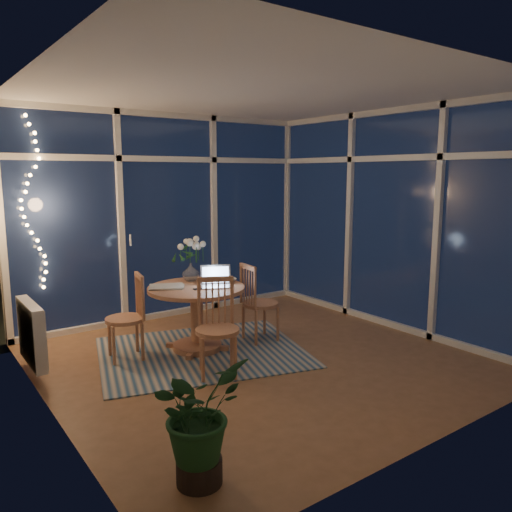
{
  "coord_description": "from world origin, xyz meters",
  "views": [
    {
      "loc": [
        -2.84,
        -3.88,
        1.86
      ],
      "look_at": [
        0.14,
        0.25,
        1.01
      ],
      "focal_mm": 35.0,
      "sensor_mm": 36.0,
      "label": 1
    }
  ],
  "objects_px": {
    "dining_table": "(197,319)",
    "potted_plant": "(198,425)",
    "chair_right": "(260,302)",
    "laptop": "(217,276)",
    "flower_vase": "(191,271)",
    "chair_left": "(125,317)",
    "chair_front": "(217,328)"
  },
  "relations": [
    {
      "from": "dining_table",
      "to": "potted_plant",
      "type": "relative_size",
      "value": 1.33
    },
    {
      "from": "chair_right",
      "to": "laptop",
      "type": "bearing_deg",
      "value": 93.83
    },
    {
      "from": "laptop",
      "to": "flower_vase",
      "type": "bearing_deg",
      "value": 125.96
    },
    {
      "from": "laptop",
      "to": "flower_vase",
      "type": "distance_m",
      "value": 0.42
    },
    {
      "from": "chair_left",
      "to": "laptop",
      "type": "bearing_deg",
      "value": 81.14
    },
    {
      "from": "potted_plant",
      "to": "flower_vase",
      "type": "bearing_deg",
      "value": 62.31
    },
    {
      "from": "flower_vase",
      "to": "potted_plant",
      "type": "xyz_separation_m",
      "value": [
        -1.21,
        -2.31,
        -0.41
      ]
    },
    {
      "from": "chair_front",
      "to": "laptop",
      "type": "xyz_separation_m",
      "value": [
        0.35,
        0.58,
        0.35
      ]
    },
    {
      "from": "chair_left",
      "to": "chair_right",
      "type": "bearing_deg",
      "value": 88.16
    },
    {
      "from": "chair_right",
      "to": "laptop",
      "type": "xyz_separation_m",
      "value": [
        -0.56,
        0.01,
        0.36
      ]
    },
    {
      "from": "dining_table",
      "to": "chair_right",
      "type": "xyz_separation_m",
      "value": [
        0.72,
        -0.15,
        0.1
      ]
    },
    {
      "from": "chair_left",
      "to": "chair_right",
      "type": "relative_size",
      "value": 0.98
    },
    {
      "from": "chair_left",
      "to": "flower_vase",
      "type": "relative_size",
      "value": 4.18
    },
    {
      "from": "dining_table",
      "to": "chair_front",
      "type": "distance_m",
      "value": 0.74
    },
    {
      "from": "laptop",
      "to": "potted_plant",
      "type": "distance_m",
      "value": 2.33
    },
    {
      "from": "dining_table",
      "to": "potted_plant",
      "type": "distance_m",
      "value": 2.32
    },
    {
      "from": "chair_right",
      "to": "potted_plant",
      "type": "relative_size",
      "value": 1.17
    },
    {
      "from": "chair_right",
      "to": "flower_vase",
      "type": "distance_m",
      "value": 0.84
    },
    {
      "from": "chair_front",
      "to": "potted_plant",
      "type": "relative_size",
      "value": 1.21
    },
    {
      "from": "chair_left",
      "to": "laptop",
      "type": "relative_size",
      "value": 2.77
    },
    {
      "from": "dining_table",
      "to": "laptop",
      "type": "height_order",
      "value": "laptop"
    },
    {
      "from": "chair_front",
      "to": "flower_vase",
      "type": "relative_size",
      "value": 4.37
    },
    {
      "from": "dining_table",
      "to": "potted_plant",
      "type": "bearing_deg",
      "value": -118.9
    },
    {
      "from": "potted_plant",
      "to": "laptop",
      "type": "bearing_deg",
      "value": 55.8
    },
    {
      "from": "chair_left",
      "to": "potted_plant",
      "type": "distance_m",
      "value": 2.26
    },
    {
      "from": "chair_right",
      "to": "laptop",
      "type": "height_order",
      "value": "laptop"
    },
    {
      "from": "chair_left",
      "to": "chair_right",
      "type": "xyz_separation_m",
      "value": [
        1.43,
        -0.33,
        0.01
      ]
    },
    {
      "from": "chair_left",
      "to": "flower_vase",
      "type": "xyz_separation_m",
      "value": [
        0.8,
        0.1,
        0.35
      ]
    },
    {
      "from": "laptop",
      "to": "potted_plant",
      "type": "bearing_deg",
      "value": -98.25
    },
    {
      "from": "chair_left",
      "to": "potted_plant",
      "type": "relative_size",
      "value": 1.16
    },
    {
      "from": "chair_right",
      "to": "flower_vase",
      "type": "bearing_deg",
      "value": 60.71
    },
    {
      "from": "chair_left",
      "to": "laptop",
      "type": "height_order",
      "value": "laptop"
    }
  ]
}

